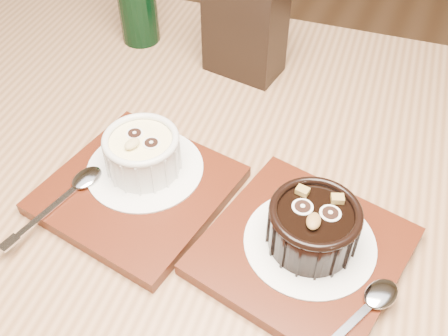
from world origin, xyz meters
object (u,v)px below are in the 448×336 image
at_px(tray_left, 138,190).
at_px(ramekin_dark, 313,225).
at_px(ramekin_white, 142,151).
at_px(tray_right, 303,251).
at_px(table, 224,253).
at_px(condiment_stand, 245,25).

bearing_deg(tray_left, ramekin_dark, 0.49).
bearing_deg(ramekin_white, tray_right, 5.53).
xyz_separation_m(table, tray_right, (0.10, -0.03, 0.10)).
height_order(ramekin_white, tray_right, ramekin_white).
bearing_deg(table, tray_left, -166.11).
bearing_deg(ramekin_dark, ramekin_white, 166.86).
relative_size(table, tray_left, 7.03).
xyz_separation_m(tray_left, tray_right, (0.19, -0.00, 0.00)).
bearing_deg(table, ramekin_white, 178.90).
xyz_separation_m(ramekin_dark, condiment_stand, (-0.18, 0.26, 0.03)).
bearing_deg(table, condiment_stand, 107.22).
relative_size(tray_left, condiment_stand, 1.29).
distance_m(ramekin_white, tray_right, 0.20).
relative_size(ramekin_dark, condiment_stand, 0.62).
bearing_deg(ramekin_white, condiment_stand, 98.82).
relative_size(ramekin_white, ramekin_dark, 0.94).
relative_size(table, ramekin_dark, 14.48).
bearing_deg(tray_right, table, 164.06).
relative_size(ramekin_white, condiment_stand, 0.59).
xyz_separation_m(tray_left, ramekin_white, (-0.00, 0.02, 0.03)).
height_order(tray_left, condiment_stand, condiment_stand).
distance_m(tray_right, ramekin_dark, 0.04).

